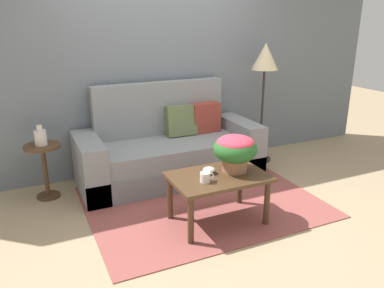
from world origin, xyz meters
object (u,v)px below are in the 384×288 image
couch (170,151)px  floor_lamp (265,65)px  coffee_table (218,182)px  side_table (44,161)px  potted_plant (235,149)px  table_vase (40,137)px  snack_bowl (209,170)px  coffee_mug (205,177)px

couch → floor_lamp: (1.32, 0.04, 0.94)m
coffee_table → side_table: 1.87m
potted_plant → table_vase: size_ratio=1.94×
snack_bowl → table_vase: (-1.36, 1.15, 0.17)m
potted_plant → side_table: bearing=143.2°
side_table → floor_lamp: bearing=-0.1°
coffee_mug → couch: bearing=82.8°
coffee_table → snack_bowl: size_ratio=7.58×
side_table → coffee_mug: 1.80m
floor_lamp → potted_plant: bearing=-133.3°
couch → snack_bowl: size_ratio=18.26×
floor_lamp → table_vase: 2.79m
potted_plant → table_vase: bearing=143.4°
couch → potted_plant: size_ratio=5.21×
potted_plant → snack_bowl: size_ratio=3.51×
coffee_table → floor_lamp: bearing=43.0°
floor_lamp → snack_bowl: size_ratio=13.26×
coffee_mug → snack_bowl: 0.20m
couch → potted_plant: bearing=-80.0°
floor_lamp → potted_plant: 1.73m
potted_plant → coffee_table: bearing=-170.0°
coffee_mug → coffee_table: bearing=25.3°
floor_lamp → coffee_mug: floor_lamp is taller
table_vase → snack_bowl: bearing=-40.2°
potted_plant → snack_bowl: (-0.24, 0.04, -0.18)m
side_table → potted_plant: potted_plant is taller
coffee_table → table_vase: (-1.41, 1.22, 0.27)m
coffee_table → table_vase: table_vase is taller
coffee_mug → snack_bowl: size_ratio=1.14×
table_vase → coffee_mug: bearing=-46.4°
snack_bowl → table_vase: 1.79m
floor_lamp → potted_plant: (-1.12, -1.19, -0.58)m
coffee_table → potted_plant: potted_plant is taller
potted_plant → coffee_mug: (-0.36, -0.11, -0.17)m
couch → table_vase: couch is taller
coffee_table → table_vase: size_ratio=4.19×
coffee_mug → floor_lamp: bearing=41.3°
coffee_mug → snack_bowl: coffee_mug is taller
floor_lamp → coffee_table: bearing=-137.0°
floor_lamp → coffee_mug: (-1.48, -1.30, -0.75)m
side_table → potted_plant: bearing=-36.8°
side_table → floor_lamp: size_ratio=0.38×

